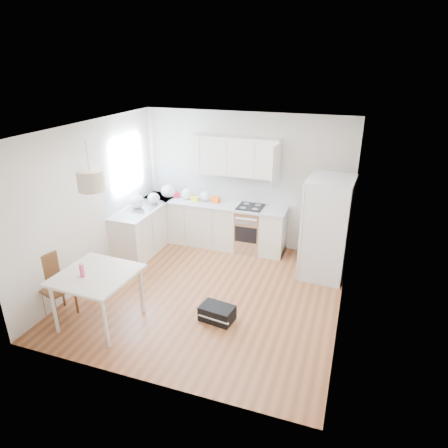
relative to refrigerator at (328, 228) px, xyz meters
The scene contains 29 objects.
floor 2.34m from the refrigerator, 143.31° to the right, with size 4.20×4.20×0.00m, color brown.
ceiling 2.82m from the refrigerator, 143.31° to the right, with size 4.20×4.20×0.00m, color white.
wall_back 1.97m from the refrigerator, 154.96° to the left, with size 4.20×4.20×0.00m, color beige.
wall_left 4.07m from the refrigerator, 161.39° to the right, with size 4.20×4.20×0.00m, color beige.
wall_right 1.42m from the refrigerator, 74.11° to the right, with size 4.20×4.20×0.00m, color beige.
window_glassblock 3.92m from the refrigerator, behind, with size 0.02×1.00×1.00m, color #BFE0F9.
cabinets_back 2.43m from the refrigerator, 167.68° to the left, with size 3.00×0.60×0.88m, color silver.
cabinets_left 3.56m from the refrigerator, behind, with size 0.60×1.80×0.88m, color silver.
counter_back 2.39m from the refrigerator, 167.68° to the left, with size 3.02×0.64×0.04m, color silver.
counter_left 3.53m from the refrigerator, behind, with size 0.64×1.82×0.04m, color silver.
backsplash_back 2.49m from the refrigerator, 161.00° to the left, with size 3.00×0.01×0.58m, color white.
backsplash_left 3.84m from the refrigerator, behind, with size 0.01×1.80×0.58m, color white.
upper_cabinets 2.22m from the refrigerator, 160.97° to the left, with size 1.70×0.32×0.75m, color silver.
range_oven 1.68m from the refrigerator, 161.62° to the left, with size 0.50×0.61×0.88m, color silver, non-canonical shape.
sink 3.54m from the refrigerator, behind, with size 0.50×0.80×0.16m, color silver, non-canonical shape.
refrigerator is the anchor object (origin of this frame).
dining_table 3.89m from the refrigerator, 139.02° to the right, with size 1.08×1.08×0.82m.
dining_chair 4.49m from the refrigerator, 144.45° to the right, with size 0.40×0.40×0.95m, color #472915, non-canonical shape.
drink_bottle 4.07m from the refrigerator, 138.88° to the right, with size 0.06×0.06×0.22m, color #D53B61.
gym_bag 2.49m from the refrigerator, 124.68° to the right, with size 0.49×0.32×0.23m, color black.
pendant_lamp 4.01m from the refrigerator, 138.20° to the right, with size 0.34×0.34×0.26m, color beige.
grocery_bag_a 3.36m from the refrigerator, behind, with size 0.30×0.25×0.27m, color white.
grocery_bag_b 2.94m from the refrigerator, 169.41° to the left, with size 0.26×0.22×0.23m, color white.
grocery_bag_c 2.56m from the refrigerator, 167.53° to the left, with size 0.24×0.20×0.22m, color white.
grocery_bag_d 3.43m from the refrigerator, behind, with size 0.25×0.21×0.22m, color white.
grocery_bag_e 3.62m from the refrigerator, behind, with size 0.30×0.25×0.27m, color white.
snack_orange 2.34m from the refrigerator, 166.72° to the left, with size 0.17×0.11×0.12m, color #E75714.
snack_yellow 2.74m from the refrigerator, behind, with size 0.15×0.09×0.10m, color yellow.
snack_red 3.21m from the refrigerator, 169.55° to the left, with size 0.14×0.09×0.10m, color #BB1733.
Camera 1 is at (2.11, -5.31, 3.63)m, focal length 32.00 mm.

